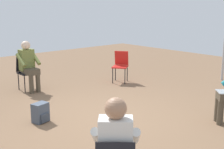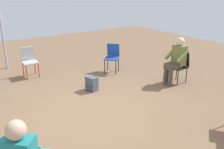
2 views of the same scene
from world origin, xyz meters
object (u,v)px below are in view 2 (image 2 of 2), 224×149
Objects in this scene: person_in_olive at (176,58)px; backpack_near_laptop_user at (92,84)px; chair_northwest at (112,56)px; chair_west at (29,60)px; chair_north at (180,64)px.

person_in_olive is 3.44× the size of backpack_near_laptop_user.
chair_northwest is at bearing 125.24° from backpack_near_laptop_user.
chair_west is 2.15m from backpack_near_laptop_user.
chair_north is 1.00× the size of chair_west.
chair_north is at bearing 169.45° from chair_northwest.
chair_west is at bearing -153.74° from backpack_near_laptop_user.
chair_northwest is 2.41m from chair_west.
person_in_olive is at bearing 138.73° from chair_west.
chair_north is at bearing -90.00° from person_in_olive.
chair_northwest is 1.00× the size of chair_west.
backpack_near_laptop_user is (0.88, -1.24, -0.34)m from chair_northwest.
chair_north and chair_northwest have the same top height.
chair_northwest reaches higher than backpack_near_laptop_user.
chair_west is 0.69× the size of person_in_olive.
person_in_olive is 2.32m from backpack_near_laptop_user.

